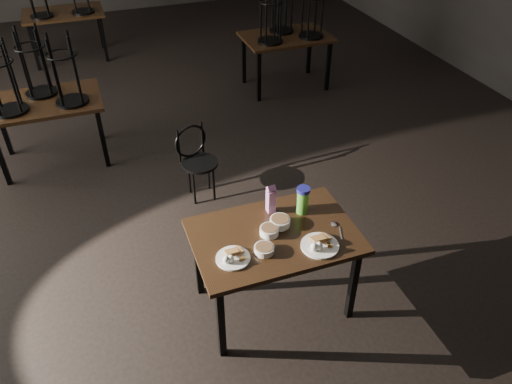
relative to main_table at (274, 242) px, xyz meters
name	(u,v)px	position (x,y,z in m)	size (l,w,h in m)	color
main_table	(274,242)	(0.00, 0.00, 0.00)	(1.20, 0.80, 0.75)	black
plate_left	(233,257)	(-0.36, -0.14, 0.10)	(0.24, 0.24, 0.08)	white
plate_right	(320,244)	(0.25, -0.23, 0.10)	(0.27, 0.27, 0.09)	white
bowl_near	(269,230)	(-0.03, 0.02, 0.11)	(0.14, 0.14, 0.06)	white
bowl_far	(280,222)	(0.07, 0.08, 0.11)	(0.15, 0.15, 0.06)	white
bowl_big	(264,249)	(-0.14, -0.15, 0.11)	(0.14, 0.14, 0.05)	white
juice_carton	(271,199)	(0.07, 0.26, 0.19)	(0.06, 0.06, 0.24)	#941A82
water_bottle	(303,200)	(0.29, 0.17, 0.19)	(0.11, 0.11, 0.23)	#61C93B
spoon	(335,225)	(0.46, -0.07, 0.08)	(0.06, 0.21, 0.01)	silver
bentwood_chair	(196,157)	(-0.19, 1.65, -0.22)	(0.40, 0.39, 0.77)	black
bg_table_left	(42,99)	(-1.55, 2.80, 0.11)	(1.20, 0.80, 1.48)	black
bg_table_right	(287,34)	(1.66, 3.74, 0.11)	(1.20, 0.80, 1.48)	black
bg_table_far	(63,12)	(-1.21, 5.87, 0.08)	(1.20, 0.80, 1.48)	black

